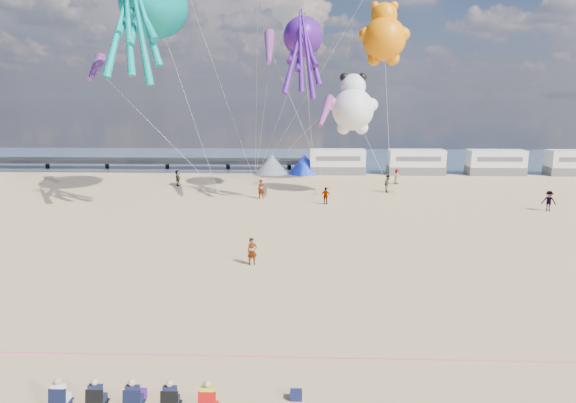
# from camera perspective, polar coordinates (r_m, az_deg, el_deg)

# --- Properties ---
(ground) EXTENTS (120.00, 120.00, 0.00)m
(ground) POSITION_cam_1_polar(r_m,az_deg,el_deg) (24.15, -3.38, -11.17)
(ground) COLOR #D8B17D
(ground) RESTS_ON ground
(water) EXTENTS (120.00, 120.00, 0.00)m
(water) POSITION_cam_1_polar(r_m,az_deg,el_deg) (77.74, 0.40, 4.78)
(water) COLOR #324860
(water) RESTS_ON ground
(pier) EXTENTS (60.00, 3.00, 0.50)m
(pier) POSITION_cam_1_polar(r_m,az_deg,el_deg) (73.19, -22.42, 4.24)
(pier) COLOR black
(pier) RESTS_ON ground
(motorhome_0) EXTENTS (6.60, 2.50, 3.00)m
(motorhome_0) POSITION_cam_1_polar(r_m,az_deg,el_deg) (62.76, 5.51, 4.43)
(motorhome_0) COLOR silver
(motorhome_0) RESTS_ON ground
(motorhome_1) EXTENTS (6.60, 2.50, 3.00)m
(motorhome_1) POSITION_cam_1_polar(r_m,az_deg,el_deg) (64.04, 14.05, 4.28)
(motorhome_1) COLOR silver
(motorhome_1) RESTS_ON ground
(motorhome_2) EXTENTS (6.60, 2.50, 3.00)m
(motorhome_2) POSITION_cam_1_polar(r_m,az_deg,el_deg) (66.67, 22.08, 4.05)
(motorhome_2) COLOR silver
(motorhome_2) RESTS_ON ground
(motorhome_3) EXTENTS (6.60, 2.50, 3.00)m
(motorhome_3) POSITION_cam_1_polar(r_m,az_deg,el_deg) (70.49, 29.36, 3.78)
(motorhome_3) COLOR silver
(motorhome_3) RESTS_ON ground
(tent_white) EXTENTS (4.00, 4.00, 2.40)m
(tent_white) POSITION_cam_1_polar(r_m,az_deg,el_deg) (62.82, -1.82, 4.21)
(tent_white) COLOR white
(tent_white) RESTS_ON ground
(tent_blue) EXTENTS (4.00, 4.00, 2.40)m
(tent_blue) POSITION_cam_1_polar(r_m,az_deg,el_deg) (62.68, 1.84, 4.19)
(tent_blue) COLOR #1933CC
(tent_blue) RESTS_ON ground
(spectator_row) EXTENTS (6.10, 0.90, 1.30)m
(spectator_row) POSITION_cam_1_polar(r_m,az_deg,el_deg) (16.81, -16.69, -20.10)
(spectator_row) COLOR black
(spectator_row) RESTS_ON ground
(cooler_purple) EXTENTS (0.40, 0.30, 0.32)m
(cooler_purple) POSITION_cam_1_polar(r_m,az_deg,el_deg) (17.82, -16.16, -19.93)
(cooler_purple) COLOR #46217B
(cooler_purple) RESTS_ON ground
(cooler_navy) EXTENTS (0.38, 0.28, 0.30)m
(cooler_navy) POSITION_cam_1_polar(r_m,az_deg,el_deg) (17.21, 0.90, -20.70)
(cooler_navy) COLOR #13193D
(cooler_navy) RESTS_ON ground
(rope_line) EXTENTS (34.00, 0.03, 0.03)m
(rope_line) POSITION_cam_1_polar(r_m,az_deg,el_deg) (19.65, -4.80, -16.77)
(rope_line) COLOR #F2338C
(rope_line) RESTS_ON ground
(standing_person) EXTENTS (0.66, 0.56, 1.55)m
(standing_person) POSITION_cam_1_polar(r_m,az_deg,el_deg) (29.05, -4.01, -5.55)
(standing_person) COLOR tan
(standing_person) RESTS_ON ground
(beachgoer_0) EXTENTS (0.69, 0.64, 1.59)m
(beachgoer_0) POSITION_cam_1_polar(r_m,az_deg,el_deg) (56.60, 12.00, 2.72)
(beachgoer_0) COLOR #7F6659
(beachgoer_0) RESTS_ON ground
(beachgoer_1) EXTENTS (0.62, 0.89, 1.72)m
(beachgoer_1) POSITION_cam_1_polar(r_m,az_deg,el_deg) (51.56, 11.05, 1.97)
(beachgoer_1) COLOR #7F6659
(beachgoer_1) RESTS_ON ground
(beachgoer_2) EXTENTS (1.03, 0.94, 1.71)m
(beachgoer_2) POSITION_cam_1_polar(r_m,az_deg,el_deg) (47.36, 26.99, 0.04)
(beachgoer_2) COLOR #7F6659
(beachgoer_2) RESTS_ON ground
(beachgoer_3) EXTENTS (1.10, 0.83, 1.50)m
(beachgoer_3) POSITION_cam_1_polar(r_m,az_deg,el_deg) (45.10, 4.22, 0.64)
(beachgoer_3) COLOR #7F6659
(beachgoer_3) RESTS_ON ground
(beachgoer_4) EXTENTS (0.71, 1.06, 1.68)m
(beachgoer_4) POSITION_cam_1_polar(r_m,az_deg,el_deg) (55.38, -12.15, 2.56)
(beachgoer_4) COLOR #7F6659
(beachgoer_4) RESTS_ON ground
(beachgoer_5) EXTENTS (1.72, 0.95, 1.76)m
(beachgoer_5) POSITION_cam_1_polar(r_m,az_deg,el_deg) (47.43, -2.99, 1.36)
(beachgoer_5) COLOR #7F6659
(beachgoer_5) RESTS_ON ground
(sandbag_a) EXTENTS (0.50, 0.35, 0.22)m
(sandbag_a) POSITION_cam_1_polar(r_m,az_deg,el_deg) (51.15, -7.83, 1.15)
(sandbag_a) COLOR gray
(sandbag_a) RESTS_ON ground
(sandbag_b) EXTENTS (0.50, 0.35, 0.22)m
(sandbag_b) POSITION_cam_1_polar(r_m,az_deg,el_deg) (49.27, 3.15, 0.83)
(sandbag_b) COLOR gray
(sandbag_b) RESTS_ON ground
(sandbag_c) EXTENTS (0.50, 0.35, 0.22)m
(sandbag_c) POSITION_cam_1_polar(r_m,az_deg,el_deg) (51.29, 11.37, 1.05)
(sandbag_c) COLOR gray
(sandbag_c) RESTS_ON ground
(sandbag_d) EXTENTS (0.50, 0.35, 0.22)m
(sandbag_d) POSITION_cam_1_polar(r_m,az_deg,el_deg) (52.54, 4.44, 1.50)
(sandbag_d) COLOR gray
(sandbag_d) RESTS_ON ground
(sandbag_e) EXTENTS (0.50, 0.35, 0.22)m
(sandbag_e) POSITION_cam_1_polar(r_m,az_deg,el_deg) (55.18, -3.66, 2.00)
(sandbag_e) COLOR gray
(sandbag_e) RESTS_ON ground
(kite_octopus_teal) EXTENTS (8.16, 11.66, 12.25)m
(kite_octopus_teal) POSITION_cam_1_polar(r_m,az_deg,el_deg) (49.02, -14.64, 20.41)
(kite_octopus_teal) COLOR #038D87
(kite_octopus_purple) EXTENTS (4.99, 9.04, 9.79)m
(kite_octopus_purple) POSITION_cam_1_polar(r_m,az_deg,el_deg) (49.30, 1.67, 17.84)
(kite_octopus_purple) COLOR #461382
(kite_panda) EXTENTS (5.90, 5.73, 6.64)m
(kite_panda) POSITION_cam_1_polar(r_m,az_deg,el_deg) (48.57, 7.24, 10.11)
(kite_panda) COLOR white
(kite_teddy_orange) EXTENTS (6.18, 5.95, 7.34)m
(kite_teddy_orange) POSITION_cam_1_polar(r_m,az_deg,el_deg) (54.12, 10.63, 17.30)
(kite_teddy_orange) COLOR orange
(windsock_left) EXTENTS (2.43, 6.70, 6.62)m
(windsock_left) POSITION_cam_1_polar(r_m,az_deg,el_deg) (53.20, -20.59, 13.73)
(windsock_left) COLOR red
(windsock_mid) EXTENTS (1.38, 6.67, 6.63)m
(windsock_mid) POSITION_cam_1_polar(r_m,az_deg,el_deg) (44.83, -2.10, 16.71)
(windsock_mid) COLOR red
(windsock_right) EXTENTS (1.98, 4.80, 4.72)m
(windsock_right) POSITION_cam_1_polar(r_m,az_deg,el_deg) (46.28, 4.16, 9.91)
(windsock_right) COLOR red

